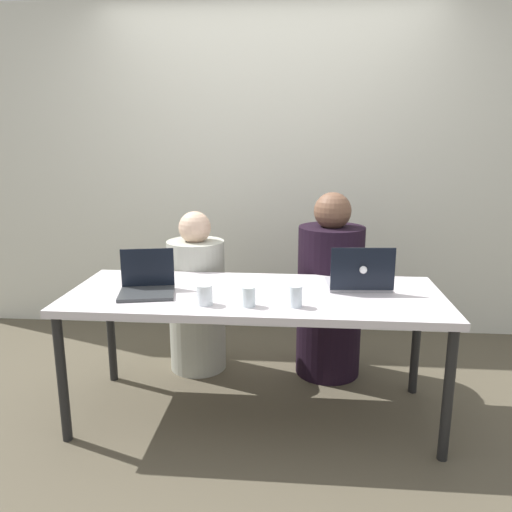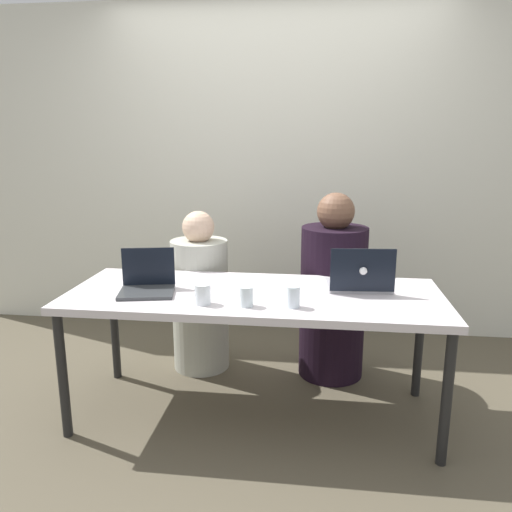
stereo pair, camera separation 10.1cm
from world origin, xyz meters
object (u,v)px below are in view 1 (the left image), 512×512
Objects in this scene: laptop_back_right at (359,279)px; water_glass_center at (249,298)px; person_on_right at (330,295)px; water_glass_left at (205,296)px; laptop_front_left at (147,284)px; water_glass_right at (296,298)px; person_on_left at (197,300)px.

laptop_back_right is 3.63× the size of water_glass_center.
water_glass_left is at bearing 37.79° from person_on_right.
laptop_front_left is 0.37m from water_glass_left.
person_on_right is at bearing 60.75° from water_glass_center.
water_glass_right is at bearing 3.41° from water_glass_center.
water_glass_left is at bearing -37.31° from laptop_front_left.
laptop_front_left is 0.91× the size of laptop_back_right.
water_glass_left is (-0.22, 0.01, 0.00)m from water_glass_center.
person_on_right is at bearing -178.28° from person_on_left.
water_glass_center is 0.23m from water_glass_right.
laptop_front_left reaches higher than water_glass_right.
person_on_right is 0.94m from water_glass_center.
water_glass_left is (0.34, -0.16, -0.01)m from laptop_front_left.
person_on_left is 10.89× the size of water_glass_center.
person_on_left is 0.70m from laptop_front_left.
person_on_left is at bearing -28.99° from laptop_back_right.
water_glass_right is 1.05× the size of water_glass_left.
laptop_back_right is 0.85m from water_glass_left.
person_on_right is 0.84m from water_glass_right.
water_glass_center is (-0.44, -0.79, 0.23)m from person_on_right.
person_on_right reaches higher than water_glass_left.
person_on_left reaches higher than laptop_front_left.
water_glass_center is at bearing -1.51° from water_glass_left.
water_glass_center is (0.56, -0.16, -0.01)m from laptop_front_left.
water_glass_right reaches higher than water_glass_center.
person_on_right reaches higher than water_glass_center.
water_glass_right is (0.23, 0.01, 0.00)m from water_glass_center.
laptop_back_right reaches higher than water_glass_center.
person_on_left is 0.86m from water_glass_left.
laptop_back_right is (1.12, 0.18, 0.00)m from laptop_front_left.
laptop_front_left is at bearing 154.77° from water_glass_left.
laptop_front_left is 0.80m from water_glass_right.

